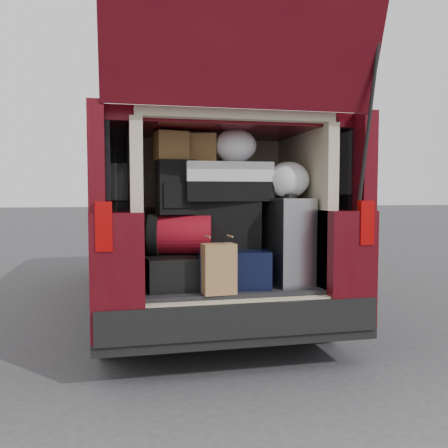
% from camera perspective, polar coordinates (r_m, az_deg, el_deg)
% --- Properties ---
extents(ground, '(80.00, 80.00, 0.00)m').
position_cam_1_polar(ground, '(3.55, 0.82, -16.34)').
color(ground, '#343437').
rests_on(ground, ground).
extents(minivan, '(1.90, 5.35, 2.77)m').
position_cam_1_polar(minivan, '(5.17, -3.84, 0.30)').
color(minivan, black).
rests_on(minivan, ground).
extents(load_floor, '(1.24, 1.05, 0.55)m').
position_cam_1_polar(load_floor, '(3.73, -0.15, -10.95)').
color(load_floor, black).
rests_on(load_floor, ground).
extents(black_hardshell, '(0.46, 0.60, 0.23)m').
position_cam_1_polar(black_hardshell, '(3.46, -6.28, -5.54)').
color(black_hardshell, black).
rests_on(black_hardshell, load_floor).
extents(navy_hardshell, '(0.56, 0.66, 0.26)m').
position_cam_1_polar(navy_hardshell, '(3.52, 0.88, -5.05)').
color(navy_hardshell, black).
rests_on(navy_hardshell, load_floor).
extents(silver_roller, '(0.31, 0.45, 0.63)m').
position_cam_1_polar(silver_roller, '(3.52, 7.54, -2.06)').
color(silver_roller, silver).
rests_on(silver_roller, load_floor).
extents(kraft_bag, '(0.23, 0.15, 0.33)m').
position_cam_1_polar(kraft_bag, '(3.16, -0.63, -5.41)').
color(kraft_bag, '#986B44').
rests_on(kraft_bag, load_floor).
extents(red_duffel, '(0.50, 0.37, 0.29)m').
position_cam_1_polar(red_duffel, '(3.45, -5.28, -1.24)').
color(red_duffel, maroon).
rests_on(red_duffel, black_hardshell).
extents(black_soft_case, '(0.51, 0.35, 0.35)m').
position_cam_1_polar(black_soft_case, '(3.54, 0.33, -0.02)').
color(black_soft_case, black).
rests_on(black_soft_case, navy_hardshell).
extents(backpack, '(0.29, 0.20, 0.39)m').
position_cam_1_polar(backpack, '(3.42, -5.77, 4.42)').
color(backpack, black).
rests_on(backpack, red_duffel).
extents(twotone_duffel, '(0.63, 0.33, 0.28)m').
position_cam_1_polar(twotone_duffel, '(3.52, 0.32, 5.09)').
color(twotone_duffel, white).
rests_on(twotone_duffel, black_soft_case).
extents(grocery_sack_lower, '(0.25, 0.22, 0.20)m').
position_cam_1_polar(grocery_sack_lower, '(3.48, -6.39, 9.28)').
color(grocery_sack_lower, brown).
rests_on(grocery_sack_lower, backpack).
extents(grocery_sack_upper, '(0.24, 0.21, 0.21)m').
position_cam_1_polar(grocery_sack_upper, '(3.55, -2.63, 9.06)').
color(grocery_sack_upper, brown).
rests_on(grocery_sack_upper, twotone_duffel).
extents(plastic_bag_center, '(0.37, 0.35, 0.25)m').
position_cam_1_polar(plastic_bag_center, '(3.56, 1.34, 9.40)').
color(plastic_bag_center, white).
rests_on(plastic_bag_center, twotone_duffel).
extents(plastic_bag_right, '(0.32, 0.30, 0.27)m').
position_cam_1_polar(plastic_bag_right, '(3.54, 7.75, 5.28)').
color(plastic_bag_right, white).
rests_on(plastic_bag_right, silver_roller).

